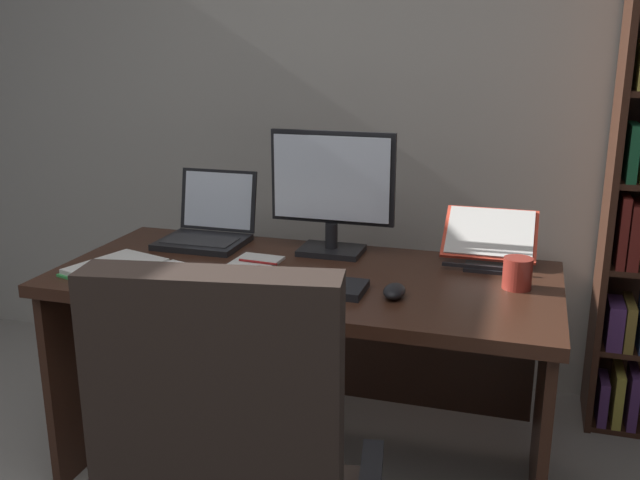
{
  "coord_description": "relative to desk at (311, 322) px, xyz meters",
  "views": [
    {
      "loc": [
        0.71,
        -0.68,
        1.47
      ],
      "look_at": [
        0.1,
        1.34,
        0.87
      ],
      "focal_mm": 39.73,
      "sensor_mm": 36.0,
      "label": 1
    }
  ],
  "objects": [
    {
      "name": "wall_back",
      "position": [
        -0.03,
        0.86,
        0.74
      ],
      "size": [
        5.06,
        0.12,
        2.56
      ],
      "primitive_type": "cube",
      "color": "#B2ADA3",
      "rests_on": "ground"
    },
    {
      "name": "desk",
      "position": [
        0.0,
        0.0,
        0.0
      ],
      "size": [
        1.62,
        0.74,
        0.74
      ],
      "color": "#381E14",
      "rests_on": "ground"
    },
    {
      "name": "monitor",
      "position": [
        0.02,
        0.17,
        0.42
      ],
      "size": [
        0.44,
        0.16,
        0.43
      ],
      "color": "black",
      "rests_on": "desk"
    },
    {
      "name": "laptop",
      "position": [
        -0.46,
        0.17,
        0.26
      ],
      "size": [
        0.31,
        0.3,
        0.25
      ],
      "color": "black",
      "rests_on": "desk"
    },
    {
      "name": "keyboard",
      "position": [
        0.02,
        -0.22,
        0.21
      ],
      "size": [
        0.42,
        0.15,
        0.02
      ],
      "primitive_type": "cube",
      "color": "black",
      "rests_on": "desk"
    },
    {
      "name": "computer_mouse",
      "position": [
        0.32,
        -0.22,
        0.22
      ],
      "size": [
        0.06,
        0.1,
        0.04
      ],
      "primitive_type": "ellipsoid",
      "color": "black",
      "rests_on": "desk"
    },
    {
      "name": "reading_stand_with_book",
      "position": [
        0.56,
        0.22,
        0.28
      ],
      "size": [
        0.31,
        0.26,
        0.16
      ],
      "color": "black",
      "rests_on": "desk"
    },
    {
      "name": "open_binder",
      "position": [
        -0.49,
        -0.27,
        0.21
      ],
      "size": [
        0.52,
        0.41,
        0.02
      ],
      "rotation": [
        0.0,
        0.0,
        -0.3
      ],
      "color": "green",
      "rests_on": "desk"
    },
    {
      "name": "notepad",
      "position": [
        -0.19,
        -0.05,
        0.21
      ],
      "size": [
        0.16,
        0.22,
        0.01
      ],
      "primitive_type": "cube",
      "rotation": [
        0.0,
        0.0,
        -0.06
      ],
      "color": "silver",
      "rests_on": "desk"
    },
    {
      "name": "pen",
      "position": [
        -0.17,
        -0.05,
        0.22
      ],
      "size": [
        0.14,
        0.02,
        0.01
      ],
      "primitive_type": "cylinder",
      "rotation": [
        0.0,
        1.57,
        -0.07
      ],
      "color": "maroon",
      "rests_on": "notepad"
    },
    {
      "name": "coffee_mug",
      "position": [
        0.67,
        -0.03,
        0.25
      ],
      "size": [
        0.09,
        0.09,
        0.1
      ],
      "primitive_type": "cylinder",
      "color": "maroon",
      "rests_on": "desk"
    }
  ]
}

